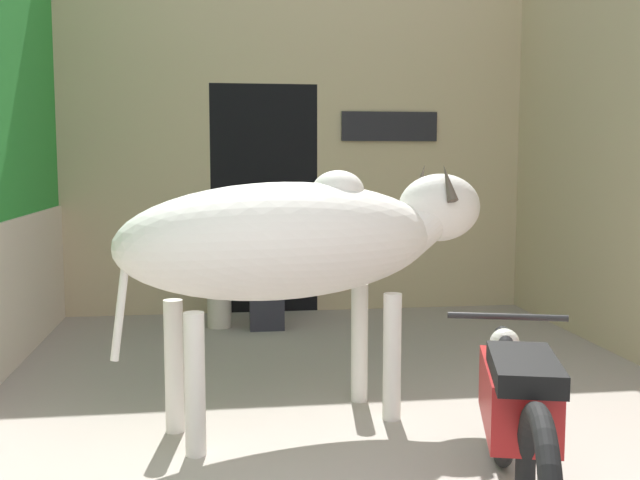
% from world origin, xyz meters
% --- Properties ---
extents(wall_back_with_doorway, '(4.74, 0.93, 4.01)m').
position_xyz_m(wall_back_with_doorway, '(-0.12, 5.63, 1.71)').
color(wall_back_with_doorway, '#C6B289').
rests_on(wall_back_with_doorway, ground_plane).
extents(cow, '(2.42, 1.32, 1.55)m').
position_xyz_m(cow, '(-0.32, 2.06, 1.10)').
color(cow, silver).
rests_on(cow, ground_plane).
extents(motorcycle_near, '(0.72, 1.90, 0.82)m').
position_xyz_m(motorcycle_near, '(0.45, 0.72, 0.46)').
color(motorcycle_near, black).
rests_on(motorcycle_near, ground_plane).
extents(shopkeeper_seated, '(0.45, 0.34, 1.24)m').
position_xyz_m(shopkeeper_seated, '(-0.38, 4.66, 0.65)').
color(shopkeeper_seated, '#282833').
rests_on(shopkeeper_seated, ground_plane).
extents(plastic_stool, '(0.32, 0.32, 0.46)m').
position_xyz_m(plastic_stool, '(-0.81, 4.73, 0.24)').
color(plastic_stool, beige).
rests_on(plastic_stool, ground_plane).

